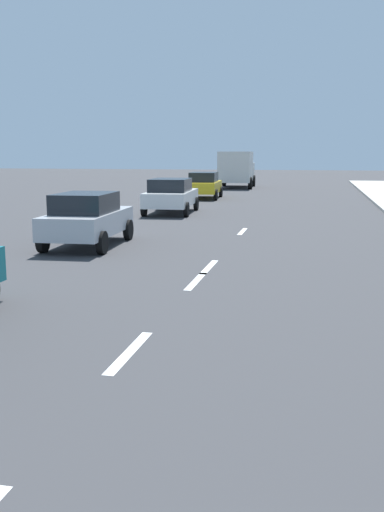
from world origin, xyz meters
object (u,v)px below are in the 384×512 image
parked_car_silver (87,218)px  parked_car_white (171,195)px  parked_car_yellow (204,184)px  delivery_truck (237,168)px

parked_car_silver → parked_car_white: size_ratio=0.91×
parked_car_silver → parked_car_yellow: size_ratio=0.98×
delivery_truck → parked_car_silver: bearing=-93.2°
parked_car_silver → parked_car_yellow: 18.72m
parked_car_white → parked_car_silver: bearing=-94.1°
parked_car_silver → delivery_truck: bearing=86.3°
parked_car_white → parked_car_yellow: size_ratio=1.08×
parked_car_silver → parked_car_white: (0.13, 9.78, 0.00)m
parked_car_silver → delivery_truck: size_ratio=0.65×
parked_car_yellow → delivery_truck: bearing=84.8°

